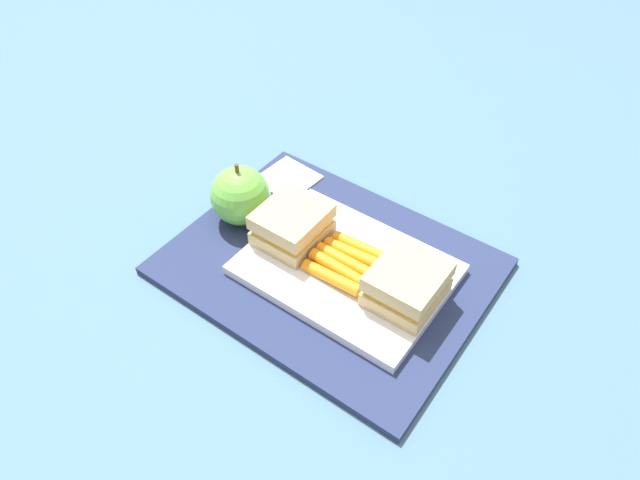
{
  "coord_description": "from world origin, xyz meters",
  "views": [
    {
      "loc": [
        -0.26,
        0.38,
        0.52
      ],
      "look_at": [
        0.01,
        0.0,
        0.04
      ],
      "focal_mm": 32.65,
      "sensor_mm": 36.0,
      "label": 1
    }
  ],
  "objects_px": {
    "sandwich_half_right": "(292,224)",
    "apple": "(238,197)",
    "food_tray": "(346,269)",
    "sandwich_half_left": "(407,284)",
    "paper_napkin": "(288,179)",
    "carrot_sticks_bundle": "(346,261)"
  },
  "relations": [
    {
      "from": "paper_napkin",
      "to": "carrot_sticks_bundle",
      "type": "bearing_deg",
      "value": 149.65
    },
    {
      "from": "sandwich_half_right",
      "to": "carrot_sticks_bundle",
      "type": "height_order",
      "value": "sandwich_half_right"
    },
    {
      "from": "food_tray",
      "to": "apple",
      "type": "distance_m",
      "value": 0.16
    },
    {
      "from": "sandwich_half_left",
      "to": "paper_napkin",
      "type": "bearing_deg",
      "value": -21.41
    },
    {
      "from": "food_tray",
      "to": "carrot_sticks_bundle",
      "type": "height_order",
      "value": "carrot_sticks_bundle"
    },
    {
      "from": "sandwich_half_right",
      "to": "apple",
      "type": "distance_m",
      "value": 0.08
    },
    {
      "from": "sandwich_half_left",
      "to": "paper_napkin",
      "type": "height_order",
      "value": "sandwich_half_left"
    },
    {
      "from": "sandwich_half_left",
      "to": "apple",
      "type": "height_order",
      "value": "apple"
    },
    {
      "from": "sandwich_half_left",
      "to": "sandwich_half_right",
      "type": "relative_size",
      "value": 1.0
    },
    {
      "from": "food_tray",
      "to": "sandwich_half_left",
      "type": "relative_size",
      "value": 2.88
    },
    {
      "from": "carrot_sticks_bundle",
      "to": "sandwich_half_left",
      "type": "bearing_deg",
      "value": 180.0
    },
    {
      "from": "food_tray",
      "to": "sandwich_half_left",
      "type": "xyz_separation_m",
      "value": [
        -0.08,
        0.0,
        0.03
      ]
    },
    {
      "from": "food_tray",
      "to": "carrot_sticks_bundle",
      "type": "relative_size",
      "value": 2.92
    },
    {
      "from": "apple",
      "to": "sandwich_half_left",
      "type": "bearing_deg",
      "value": -179.05
    },
    {
      "from": "sandwich_half_left",
      "to": "paper_napkin",
      "type": "relative_size",
      "value": 1.14
    },
    {
      "from": "sandwich_half_right",
      "to": "food_tray",
      "type": "bearing_deg",
      "value": 180.0
    },
    {
      "from": "carrot_sticks_bundle",
      "to": "paper_napkin",
      "type": "bearing_deg",
      "value": -30.35
    },
    {
      "from": "sandwich_half_right",
      "to": "apple",
      "type": "xyz_separation_m",
      "value": [
        0.08,
        0.0,
        0.0
      ]
    },
    {
      "from": "apple",
      "to": "paper_napkin",
      "type": "height_order",
      "value": "apple"
    },
    {
      "from": "sandwich_half_right",
      "to": "apple",
      "type": "relative_size",
      "value": 0.93
    },
    {
      "from": "paper_napkin",
      "to": "sandwich_half_left",
      "type": "bearing_deg",
      "value": 158.59
    },
    {
      "from": "food_tray",
      "to": "apple",
      "type": "xyz_separation_m",
      "value": [
        0.16,
        0.0,
        0.03
      ]
    }
  ]
}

